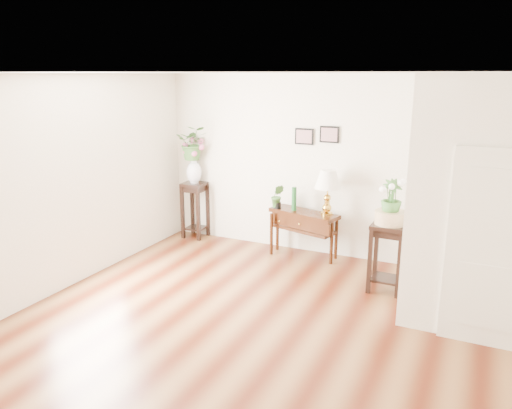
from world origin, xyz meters
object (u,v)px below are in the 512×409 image
Objects in this scene: table_lamp at (327,192)px; plant_stand_a at (195,210)px; console_table at (303,234)px; plant_stand_b at (387,257)px.

plant_stand_a is at bearing 177.06° from table_lamp.
console_table is at bearing -3.46° from plant_stand_a.
plant_stand_a is (-2.41, 0.12, -0.60)m from table_lamp.
table_lamp is 2.49m from plant_stand_a.
table_lamp is at bearing 14.86° from console_table.
plant_stand_a reaches higher than plant_stand_b.
table_lamp is at bearing -2.94° from plant_stand_a.
table_lamp is at bearing 145.93° from plant_stand_b.
console_table is 0.80m from table_lamp.
console_table is 1.20× the size of plant_stand_b.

